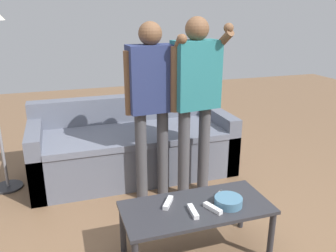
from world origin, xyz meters
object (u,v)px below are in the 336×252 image
(game_remote_nunchuk, at_px, (222,195))
(coffee_table, at_px, (196,213))
(game_remote_wand_far, at_px, (168,203))
(player_right, at_px, (196,88))
(game_remote_wand_spare, at_px, (213,208))
(couch, at_px, (133,146))
(game_remote_wand_near, at_px, (193,211))
(player_center, at_px, (151,92))
(snack_bowl, at_px, (228,201))

(game_remote_nunchuk, bearing_deg, coffee_table, -166.81)
(game_remote_wand_far, bearing_deg, coffee_table, -23.51)
(player_right, distance_m, game_remote_wand_spare, 1.14)
(game_remote_wand_far, bearing_deg, game_remote_wand_spare, -31.03)
(couch, bearing_deg, game_remote_wand_near, -87.66)
(coffee_table, bearing_deg, game_remote_wand_spare, -43.75)
(coffee_table, height_order, player_right, player_right)
(player_center, bearing_deg, player_right, -11.75)
(snack_bowl, relative_size, game_remote_nunchuk, 2.21)
(player_right, bearing_deg, game_remote_nunchuk, -97.61)
(snack_bowl, xyz_separation_m, player_right, (0.11, 0.90, 0.60))
(player_right, relative_size, game_remote_wand_far, 10.91)
(couch, xyz_separation_m, player_center, (0.06, -0.57, 0.72))
(snack_bowl, height_order, game_remote_nunchuk, snack_bowl)
(game_remote_wand_spare, bearing_deg, game_remote_wand_far, 148.97)
(snack_bowl, bearing_deg, player_center, 105.65)
(couch, distance_m, player_right, 1.09)
(game_remote_nunchuk, xyz_separation_m, game_remote_wand_far, (-0.40, 0.03, -0.01))
(player_right, distance_m, game_remote_wand_near, 1.17)
(snack_bowl, relative_size, player_center, 0.12)
(couch, relative_size, game_remote_wand_near, 13.11)
(game_remote_nunchuk, distance_m, game_remote_wand_near, 0.30)
(snack_bowl, height_order, player_right, player_right)
(coffee_table, xyz_separation_m, game_remote_wand_spare, (0.08, -0.08, 0.07))
(coffee_table, relative_size, player_right, 0.63)
(coffee_table, distance_m, player_right, 1.13)
(snack_bowl, relative_size, game_remote_wand_near, 1.22)
(game_remote_wand_spare, bearing_deg, game_remote_wand_near, 177.78)
(coffee_table, height_order, game_remote_wand_spare, game_remote_wand_spare)
(game_remote_wand_near, bearing_deg, player_right, 67.49)
(coffee_table, bearing_deg, player_right, 68.95)
(game_remote_nunchuk, xyz_separation_m, player_center, (-0.28, 0.87, 0.58))
(coffee_table, relative_size, player_center, 0.64)
(snack_bowl, height_order, game_remote_wand_far, snack_bowl)
(player_right, bearing_deg, player_center, 168.25)
(couch, xyz_separation_m, game_remote_wand_spare, (0.21, -1.58, 0.13))
(game_remote_wand_near, bearing_deg, game_remote_nunchuk, 24.77)
(snack_bowl, distance_m, player_right, 1.09)
(game_remote_nunchuk, distance_m, player_right, 1.01)
(couch, relative_size, game_remote_nunchuk, 23.78)
(couch, relative_size, coffee_table, 2.02)
(game_remote_nunchuk, bearing_deg, player_right, 82.39)
(couch, relative_size, snack_bowl, 10.78)
(snack_bowl, distance_m, game_remote_wand_spare, 0.13)
(game_remote_nunchuk, distance_m, player_center, 1.09)
(couch, bearing_deg, game_remote_wand_spare, -82.59)
(game_remote_wand_near, height_order, game_remote_wand_far, same)
(player_center, distance_m, game_remote_wand_spare, 1.18)
(coffee_table, xyz_separation_m, game_remote_wand_near, (-0.06, -0.08, 0.07))
(player_right, bearing_deg, snack_bowl, -96.99)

